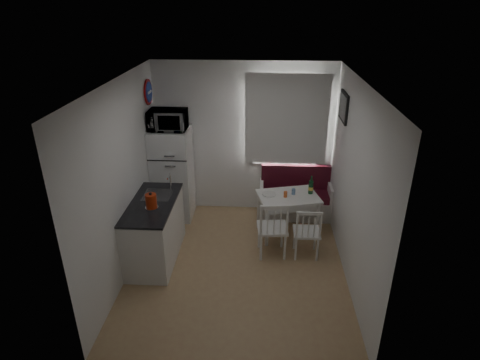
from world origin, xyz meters
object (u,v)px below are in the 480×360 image
Objects in this scene: dining_table at (288,200)px; fridge at (173,174)px; bench at (295,200)px; chair_left at (273,224)px; wine_bottle at (311,185)px; microwave at (168,120)px; kettle at (151,201)px; chair_right at (308,229)px; kitchen_counter at (155,230)px.

fridge is at bearing 150.94° from dining_table.
chair_left is at bearing -108.06° from bench.
fridge is (-1.67, 1.16, 0.22)m from chair_left.
wine_bottle is (2.27, -0.40, 0.05)m from fridge.
fridge is 2.68× the size of microwave.
chair_right is at bearing 7.30° from kettle.
chair_left is at bearing 9.14° from kettle.
kettle is at bearing -155.34° from wine_bottle.
kitchen_counter is at bearing -173.45° from dining_table.
kitchen_counter is 0.59m from kettle.
microwave is 1.97× the size of wine_bottle.
kettle reaches higher than chair_left.
wine_bottle is at bearing 24.66° from kettle.
fridge is at bearing 89.10° from kitchen_counter.
bench is 0.79× the size of fridge.
chair_left is 0.83× the size of microwave.
chair_left is (1.69, 0.08, 0.11)m from kitchen_counter.
bench is 2.11× the size of microwave.
kitchen_counter is 1.07× the size of bench.
wine_bottle is (2.24, 1.03, -0.18)m from kettle.
microwave is (-1.67, 1.11, 1.17)m from chair_left.
chair_left is 0.31× the size of fridge.
bench reaches higher than dining_table.
wine_bottle is at bearing -69.89° from bench.
kitchen_counter reaches higher than dining_table.
fridge reaches higher than dining_table.
bench is at bearing 66.55° from chair_left.
kitchen_counter is 3.03× the size of chair_right.
chair_left is (-0.41, -1.27, 0.27)m from bench.
kettle is at bearing -88.75° from microwave.
chair_left is 0.50m from chair_right.
kitchen_counter is 2.51m from bench.
microwave reaches higher than dining_table.
bench is 2.54m from microwave.
kitchen_counter is at bearing -177.88° from chair_right.
bench is at bearing 60.36° from dining_table.
chair_left is at bearing -128.15° from wine_bottle.
kitchen_counter is 4.42× the size of wine_bottle.
kettle is (-1.64, -0.26, 0.46)m from chair_left.
wine_bottle is (0.10, 0.75, 0.33)m from chair_right.
wine_bottle reaches higher than dining_table.
fridge reaches higher than wine_bottle.
dining_table is at bearing 26.16° from kettle.
fridge is (-2.17, 1.15, 0.29)m from chair_right.
bench is 2.53× the size of chair_left.
kitchen_counter is 1.29m from fridge.
chair_right is 2.73m from microwave.
dining_table is (-0.16, -0.61, 0.32)m from bench.
chair_right is at bearing -97.56° from wine_bottle.
chair_left is 2.05× the size of kettle.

